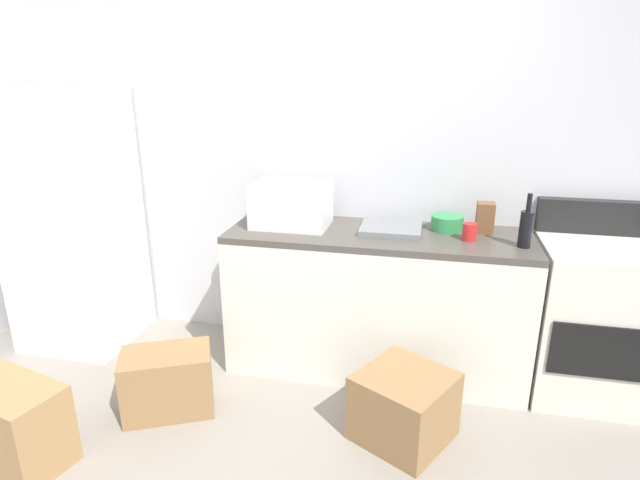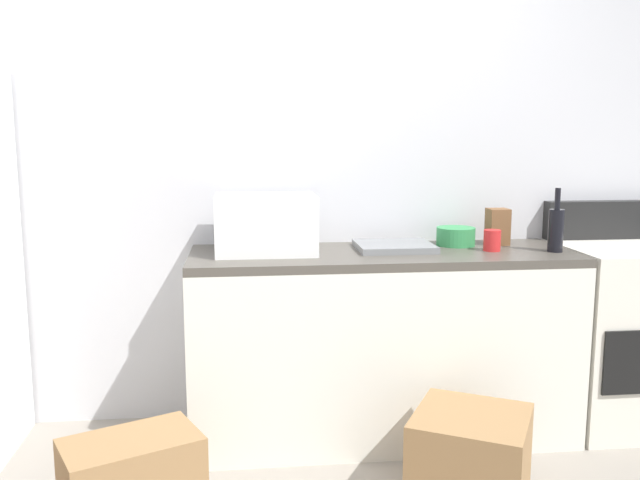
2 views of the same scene
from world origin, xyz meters
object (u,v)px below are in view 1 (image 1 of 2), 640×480
(stove_oven, at_px, (588,318))
(wine_bottle, at_px, (526,228))
(refrigerator, at_px, (72,221))
(cardboard_box_small, at_px, (168,382))
(coffee_mug, at_px, (470,232))
(cardboard_box_medium, at_px, (404,406))
(microwave, at_px, (292,204))
(knife_block, at_px, (485,218))
(mixing_bowl, at_px, (447,223))
(cardboard_box_large, at_px, (13,424))

(stove_oven, relative_size, wine_bottle, 3.67)
(refrigerator, xyz_separation_m, cardboard_box_small, (0.99, -0.66, -0.68))
(coffee_mug, distance_m, cardboard_box_medium, 1.03)
(microwave, height_order, knife_block, microwave)
(refrigerator, xyz_separation_m, mixing_bowl, (2.45, 0.19, 0.09))
(microwave, xyz_separation_m, cardboard_box_small, (-0.52, -0.75, -0.86))
(cardboard_box_large, bearing_deg, stove_oven, 23.63)
(cardboard_box_medium, xyz_separation_m, cardboard_box_small, (-1.29, -0.06, -0.00))
(cardboard_box_small, bearing_deg, microwave, 55.18)
(stove_oven, distance_m, wine_bottle, 0.69)
(coffee_mug, relative_size, knife_block, 0.56)
(refrigerator, distance_m, microwave, 1.52)
(coffee_mug, relative_size, mixing_bowl, 0.53)
(refrigerator, height_order, wine_bottle, refrigerator)
(cardboard_box_large, relative_size, cardboard_box_small, 1.12)
(stove_oven, xyz_separation_m, mixing_bowl, (-0.82, 0.13, 0.48))
(refrigerator, xyz_separation_m, wine_bottle, (2.85, -0.04, 0.15))
(refrigerator, relative_size, wine_bottle, 5.73)
(wine_bottle, distance_m, mixing_bowl, 0.47)
(knife_block, relative_size, cardboard_box_large, 0.34)
(stove_oven, height_order, coffee_mug, stove_oven)
(stove_oven, bearing_deg, cardboard_box_medium, -146.46)
(cardboard_box_large, bearing_deg, refrigerator, 110.94)
(coffee_mug, height_order, mixing_bowl, coffee_mug)
(cardboard_box_large, xyz_separation_m, cardboard_box_medium, (1.83, 0.58, -0.03))
(refrigerator, bearing_deg, coffee_mug, 0.27)
(mixing_bowl, distance_m, cardboard_box_small, 1.85)
(wine_bottle, height_order, mixing_bowl, wine_bottle)
(refrigerator, height_order, cardboard_box_large, refrigerator)
(coffee_mug, relative_size, cardboard_box_small, 0.21)
(refrigerator, bearing_deg, knife_block, 4.10)
(mixing_bowl, bearing_deg, knife_block, 1.19)
(coffee_mug, distance_m, mixing_bowl, 0.21)
(knife_block, bearing_deg, refrigerator, -175.90)
(cardboard_box_medium, bearing_deg, cardboard_box_small, -177.39)
(cardboard_box_medium, bearing_deg, coffee_mug, 64.74)
(refrigerator, distance_m, cardboard_box_large, 1.42)
(wine_bottle, height_order, cardboard_box_small, wine_bottle)
(microwave, bearing_deg, wine_bottle, -5.47)
(microwave, height_order, cardboard_box_large, microwave)
(stove_oven, xyz_separation_m, wine_bottle, (-0.42, -0.10, 0.54))
(knife_block, bearing_deg, mixing_bowl, -178.81)
(microwave, xyz_separation_m, mixing_bowl, (0.94, 0.10, -0.09))
(mixing_bowl, bearing_deg, coffee_mug, -55.19)
(knife_block, bearing_deg, wine_bottle, -50.80)
(refrigerator, bearing_deg, stove_oven, 0.97)
(coffee_mug, distance_m, cardboard_box_small, 1.88)
(refrigerator, relative_size, mixing_bowl, 9.05)
(microwave, distance_m, knife_block, 1.16)
(mixing_bowl, xyz_separation_m, cardboard_box_medium, (-0.17, -0.79, -0.76))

